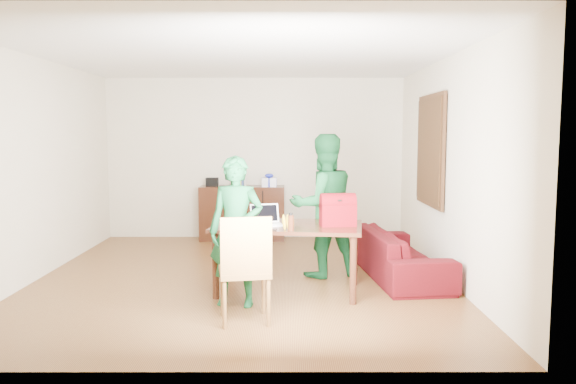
{
  "coord_description": "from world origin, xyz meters",
  "views": [
    {
      "loc": [
        0.55,
        -6.78,
        1.78
      ],
      "look_at": [
        0.56,
        -0.41,
        1.11
      ],
      "focal_mm": 35.0,
      "sensor_mm": 36.0,
      "label": 1
    }
  ],
  "objects_px": {
    "chair": "(245,291)",
    "red_bag": "(338,213)",
    "person_near": "(236,231)",
    "person_far": "(323,206)",
    "laptop": "(267,222)",
    "table": "(288,233)",
    "bottle": "(291,222)",
    "sofa": "(400,254)"
  },
  "relations": [
    {
      "from": "person_far",
      "to": "person_near",
      "type": "bearing_deg",
      "value": 31.58
    },
    {
      "from": "person_near",
      "to": "laptop",
      "type": "bearing_deg",
      "value": 64.96
    },
    {
      "from": "person_near",
      "to": "laptop",
      "type": "distance_m",
      "value": 0.53
    },
    {
      "from": "chair",
      "to": "red_bag",
      "type": "distance_m",
      "value": 1.48
    },
    {
      "from": "person_far",
      "to": "laptop",
      "type": "height_order",
      "value": "person_far"
    },
    {
      "from": "table",
      "to": "person_near",
      "type": "relative_size",
      "value": 1.12
    },
    {
      "from": "laptop",
      "to": "bottle",
      "type": "xyz_separation_m",
      "value": [
        0.26,
        -0.32,
        0.05
      ]
    },
    {
      "from": "person_near",
      "to": "bottle",
      "type": "height_order",
      "value": "person_near"
    },
    {
      "from": "person_near",
      "to": "red_bag",
      "type": "relative_size",
      "value": 4.06
    },
    {
      "from": "red_bag",
      "to": "chair",
      "type": "bearing_deg",
      "value": -141.32
    },
    {
      "from": "person_near",
      "to": "table",
      "type": "bearing_deg",
      "value": 52.56
    },
    {
      "from": "laptop",
      "to": "sofa",
      "type": "height_order",
      "value": "laptop"
    },
    {
      "from": "person_near",
      "to": "bottle",
      "type": "relative_size",
      "value": 8.49
    },
    {
      "from": "table",
      "to": "chair",
      "type": "bearing_deg",
      "value": -104.15
    },
    {
      "from": "sofa",
      "to": "laptop",
      "type": "bearing_deg",
      "value": 107.67
    },
    {
      "from": "bottle",
      "to": "chair",
      "type": "bearing_deg",
      "value": -124.18
    },
    {
      "from": "person_near",
      "to": "red_bag",
      "type": "xyz_separation_m",
      "value": [
        1.08,
        0.43,
        0.13
      ]
    },
    {
      "from": "chair",
      "to": "laptop",
      "type": "distance_m",
      "value": 1.1
    },
    {
      "from": "sofa",
      "to": "bottle",
      "type": "bearing_deg",
      "value": 121.02
    },
    {
      "from": "table",
      "to": "sofa",
      "type": "xyz_separation_m",
      "value": [
        1.39,
        0.66,
        -0.38
      ]
    },
    {
      "from": "table",
      "to": "chair",
      "type": "relative_size",
      "value": 1.69
    },
    {
      "from": "table",
      "to": "red_bag",
      "type": "distance_m",
      "value": 0.6
    },
    {
      "from": "chair",
      "to": "person_far",
      "type": "bearing_deg",
      "value": 54.52
    },
    {
      "from": "person_far",
      "to": "laptop",
      "type": "bearing_deg",
      "value": 29.59
    },
    {
      "from": "person_near",
      "to": "person_far",
      "type": "distance_m",
      "value": 1.55
    },
    {
      "from": "person_near",
      "to": "red_bag",
      "type": "distance_m",
      "value": 1.17
    },
    {
      "from": "chair",
      "to": "bottle",
      "type": "xyz_separation_m",
      "value": [
        0.44,
        0.64,
        0.55
      ]
    },
    {
      "from": "chair",
      "to": "person_far",
      "type": "distance_m",
      "value": 2.01
    },
    {
      "from": "chair",
      "to": "bottle",
      "type": "distance_m",
      "value": 0.96
    },
    {
      "from": "laptop",
      "to": "red_bag",
      "type": "relative_size",
      "value": 0.96
    },
    {
      "from": "laptop",
      "to": "person_near",
      "type": "bearing_deg",
      "value": -139.32
    },
    {
      "from": "red_bag",
      "to": "sofa",
      "type": "bearing_deg",
      "value": 34.13
    },
    {
      "from": "person_near",
      "to": "sofa",
      "type": "relative_size",
      "value": 0.79
    },
    {
      "from": "person_far",
      "to": "red_bag",
      "type": "xyz_separation_m",
      "value": [
        0.11,
        -0.77,
        0.02
      ]
    },
    {
      "from": "red_bag",
      "to": "laptop",
      "type": "bearing_deg",
      "value": 173.25
    },
    {
      "from": "table",
      "to": "laptop",
      "type": "xyz_separation_m",
      "value": [
        -0.23,
        -0.05,
        0.14
      ]
    },
    {
      "from": "sofa",
      "to": "person_near",
      "type": "bearing_deg",
      "value": 114.68
    },
    {
      "from": "person_far",
      "to": "bottle",
      "type": "relative_size",
      "value": 9.68
    },
    {
      "from": "chair",
      "to": "person_far",
      "type": "relative_size",
      "value": 0.58
    },
    {
      "from": "chair",
      "to": "sofa",
      "type": "bearing_deg",
      "value": 33.56
    },
    {
      "from": "table",
      "to": "red_bag",
      "type": "bearing_deg",
      "value": 1.41
    },
    {
      "from": "person_far",
      "to": "sofa",
      "type": "xyz_separation_m",
      "value": [
        0.95,
        -0.05,
        -0.6
      ]
    }
  ]
}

